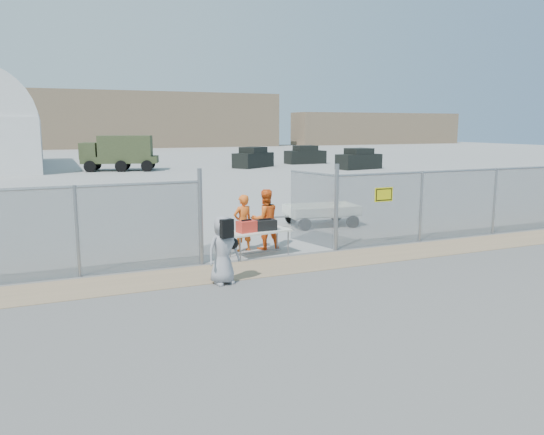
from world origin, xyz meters
name	(u,v)px	position (x,y,z in m)	size (l,w,h in m)	color
ground	(304,275)	(0.00, 0.00, 0.00)	(160.00, 160.00, 0.00)	#585757
tarmac_inside	(109,163)	(0.00, 42.00, 0.01)	(160.00, 80.00, 0.01)	#979794
dirt_strip	(287,265)	(0.00, 1.00, 0.01)	(44.00, 1.60, 0.01)	#9F835F
distant_hills	(115,120)	(5.00, 78.00, 4.50)	(140.00, 6.00, 9.00)	#7F684F
chain_link_fence	(272,217)	(0.00, 2.00, 1.10)	(40.00, 0.20, 2.20)	gray
folding_table	(259,243)	(-0.29, 2.19, 0.36)	(1.71, 0.71, 0.73)	silver
orange_bag	(247,226)	(-0.70, 2.12, 0.88)	(0.49, 0.33, 0.31)	red
black_duffel	(265,225)	(-0.13, 2.18, 0.87)	(0.59, 0.35, 0.28)	black
security_worker_left	(243,223)	(-0.50, 2.94, 0.82)	(0.60, 0.39, 1.64)	orange
security_worker_right	(265,219)	(0.19, 2.96, 0.88)	(0.86, 0.67, 1.76)	orange
visitor	(223,250)	(-2.00, 0.13, 0.79)	(0.77, 0.50, 1.58)	#939299
utility_trailer	(321,215)	(3.44, 5.54, 0.40)	(3.30, 1.70, 0.80)	silver
military_truck	(120,153)	(-0.08, 32.69, 1.39)	(5.85, 2.16, 2.79)	#394224
parked_vehicle_near	(253,158)	(10.90, 31.70, 0.86)	(3.80, 1.72, 1.72)	black
parked_vehicle_mid	(305,155)	(17.11, 34.10, 0.84)	(3.71, 1.68, 1.68)	black
parked_vehicle_far	(359,159)	(18.37, 26.70, 0.84)	(3.73, 1.69, 1.69)	black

